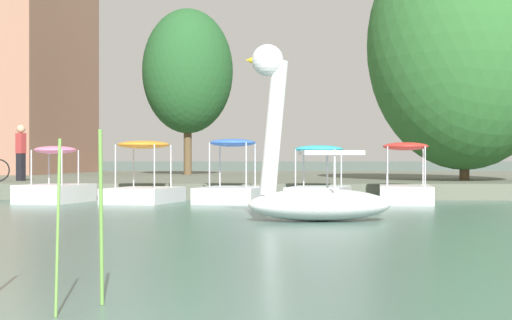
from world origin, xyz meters
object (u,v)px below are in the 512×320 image
pedal_boat_red (406,186)px  pedal_boat_cyan (319,185)px  swan_boat (311,182)px  pedal_boat_pink (55,186)px  person_on_path (21,151)px  pedal_boat_orange (144,184)px  pedal_boat_blue (233,186)px  tree_willow_overhanging (465,45)px  tree_broadleaf_right (188,71)px

pedal_boat_red → pedal_boat_cyan: pedal_boat_red is taller
swan_boat → pedal_boat_pink: 9.12m
pedal_boat_pink → person_on_path: (-2.20, 4.40, 0.95)m
pedal_boat_cyan → pedal_boat_orange: 4.42m
pedal_boat_cyan → person_on_path: (-8.88, 4.19, 0.90)m
pedal_boat_red → pedal_boat_blue: bearing=176.0°
tree_willow_overhanging → pedal_boat_orange: bearing=-150.2°
tree_willow_overhanging → person_on_path: bearing=-176.8°
person_on_path → pedal_boat_red: bearing=-22.5°
pedal_boat_orange → pedal_boat_pink: 2.26m
pedal_boat_red → tree_broadleaf_right: (-7.10, 14.93, 4.31)m
swan_boat → pedal_boat_red: size_ratio=1.27×
pedal_boat_pink → pedal_boat_orange: bearing=-1.0°
pedal_boat_cyan → tree_broadleaf_right: tree_broadleaf_right is taller
swan_boat → pedal_boat_cyan: 6.80m
pedal_boat_pink → person_on_path: bearing=116.6°
pedal_boat_orange → pedal_boat_red: bearing=-1.1°
pedal_boat_pink → tree_willow_overhanging: size_ratio=0.30×
pedal_boat_blue → pedal_boat_orange: (-2.24, -0.17, 0.05)m
pedal_boat_orange → person_on_path: person_on_path is taller
pedal_boat_orange → pedal_boat_cyan: bearing=3.2°
pedal_boat_blue → tree_willow_overhanging: 9.40m
pedal_boat_orange → tree_broadleaf_right: bearing=92.1°
swan_boat → tree_willow_overhanging: tree_willow_overhanging is taller
pedal_boat_orange → tree_broadleaf_right: size_ratio=0.37×
pedal_boat_blue → person_on_path: 7.99m
pedal_boat_orange → tree_broadleaf_right: (-0.55, 14.80, 4.26)m
pedal_boat_red → pedal_boat_pink: pedal_boat_red is taller
pedal_boat_red → person_on_path: (-11.02, 4.56, 0.93)m
tree_willow_overhanging → tree_broadleaf_right: size_ratio=1.15×
pedal_boat_blue → tree_broadleaf_right: 15.50m
swan_boat → pedal_boat_orange: bearing=121.8°
pedal_boat_pink → person_on_path: size_ratio=1.39×
pedal_boat_pink → swan_boat: bearing=-46.2°
pedal_boat_cyan → tree_broadleaf_right: bearing=108.8°
pedal_boat_cyan → person_on_path: bearing=154.7°
pedal_boat_blue → swan_boat: bearing=-74.9°
swan_boat → tree_broadleaf_right: tree_broadleaf_right is taller
pedal_boat_pink → pedal_boat_cyan: bearing=1.8°
pedal_boat_blue → tree_broadleaf_right: bearing=100.8°
tree_willow_overhanging → tree_broadleaf_right: tree_willow_overhanging is taller
tree_willow_overhanging → person_on_path: size_ratio=4.67×
pedal_boat_pink → tree_broadleaf_right: size_ratio=0.34×
swan_boat → tree_willow_overhanging: (4.98, 11.72, 3.88)m
pedal_boat_orange → person_on_path: bearing=135.2°
pedal_boat_cyan → pedal_boat_orange: pedal_boat_orange is taller
tree_willow_overhanging → pedal_boat_cyan: bearing=-133.1°
pedal_boat_red → person_on_path: person_on_path is taller
pedal_boat_blue → pedal_boat_pink: pedal_boat_blue is taller
pedal_boat_red → tree_willow_overhanging: bearing=65.0°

